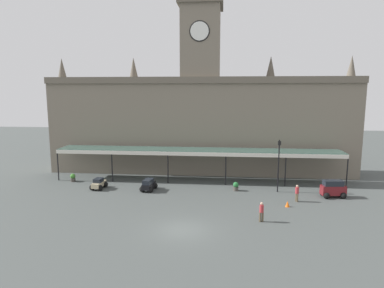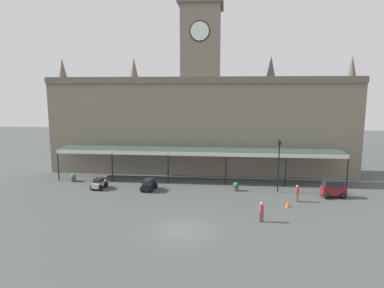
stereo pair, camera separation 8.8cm
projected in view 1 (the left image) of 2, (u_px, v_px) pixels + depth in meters
The scene contains 12 objects.
ground_plane at pixel (183, 230), 25.94m from camera, with size 140.00×140.00×0.00m, color #464B49.
station_building at pixel (201, 118), 43.78m from camera, with size 39.20×5.65×22.00m.
entrance_canopy at pixel (198, 151), 39.45m from camera, with size 33.60×3.26×3.84m.
car_maroon_van at pixel (333, 190), 33.79m from camera, with size 2.49×1.78×1.77m.
car_beige_sedan at pixel (99, 184), 36.79m from camera, with size 1.62×2.11×1.19m.
car_black_estate at pixel (149, 185), 36.19m from camera, with size 1.68×2.33×1.27m.
pedestrian_crossing_forecourt at pixel (261, 211), 27.44m from camera, with size 0.38×0.34×1.67m.
pedestrian_beside_cars at pixel (297, 193), 32.45m from camera, with size 0.34×0.38×1.67m.
victorian_lamppost at pixel (279, 160), 35.18m from camera, with size 0.30×0.30×5.64m.
traffic_cone at pixel (287, 204), 31.07m from camera, with size 0.40×0.40×0.56m, color orange.
planter_forecourt_centre at pixel (73, 178), 39.71m from camera, with size 0.60×0.60×0.96m.
planter_near_kerb at pixel (236, 186), 36.07m from camera, with size 0.60×0.60×0.96m.
Camera 1 is at (3.07, -24.38, 10.69)m, focal length 31.24 mm.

